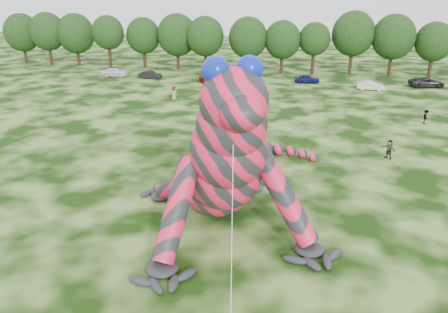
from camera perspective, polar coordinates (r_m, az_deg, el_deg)
ground at (r=23.73m, az=8.82°, el=-14.56°), size 240.00×240.00×0.00m
inflatable_gecko at (r=27.72m, az=-1.50°, el=3.52°), size 25.20×26.96×10.76m
tree_0 at (r=96.14m, az=-24.80°, el=13.82°), size 6.91×6.22×9.51m
tree_1 at (r=91.74m, az=-21.95°, el=14.06°), size 6.74×6.07×9.81m
tree_2 at (r=89.67m, az=-18.72°, el=14.27°), size 7.04×6.34×9.64m
tree_3 at (r=84.88m, az=-14.82°, el=14.27°), size 5.81×5.23×9.44m
tree_4 at (r=84.05m, az=-10.45°, el=14.41°), size 6.22×5.60×9.06m
tree_5 at (r=81.67m, az=-6.11°, el=14.71°), size 7.16×6.44×9.80m
tree_6 at (r=78.58m, az=-2.45°, el=14.45°), size 6.52×5.86×9.49m
tree_7 at (r=77.37m, az=3.14°, el=14.33°), size 6.68×6.01×9.48m
tree_8 at (r=77.03m, az=7.62°, el=13.95°), size 6.14×5.53×8.94m
tree_9 at (r=77.29m, az=11.65°, el=13.64°), size 5.27×4.74×8.68m
tree_10 at (r=78.75m, az=16.44°, el=14.03°), size 7.09×6.38×10.50m
tree_11 at (r=79.25m, az=21.15°, el=13.38°), size 7.01×6.31×10.07m
tree_12 at (r=80.18m, az=25.62°, el=12.42°), size 5.99×5.39×8.97m
car_0 at (r=76.36m, az=-14.07°, el=10.63°), size 4.43×1.87×1.50m
car_1 at (r=73.65m, az=-9.61°, el=10.49°), size 3.88×1.63×1.25m
car_2 at (r=69.03m, az=-0.96°, el=10.19°), size 5.44×2.59×1.50m
car_3 at (r=67.28m, az=3.49°, el=9.78°), size 4.64×2.47×1.28m
car_4 at (r=70.27m, az=10.80°, el=9.94°), size 3.91×1.79×1.30m
car_5 at (r=67.47m, az=18.66°, el=8.76°), size 4.02×1.64×1.30m
car_6 at (r=72.71m, az=24.97°, el=8.78°), size 5.42×3.17×1.42m
spectator_5 at (r=40.09m, az=20.75°, el=0.88°), size 1.44×1.46×1.68m
spectator_1 at (r=48.07m, az=-0.42°, el=5.44°), size 0.94×0.99×1.60m
spectator_4 at (r=58.26m, az=-6.53°, el=8.20°), size 0.88×1.05×1.84m
spectator_2 at (r=52.22m, az=24.85°, el=4.71°), size 0.68×1.06×1.56m
spectator_0 at (r=42.46m, az=1.76°, el=3.44°), size 0.74×0.78×1.79m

